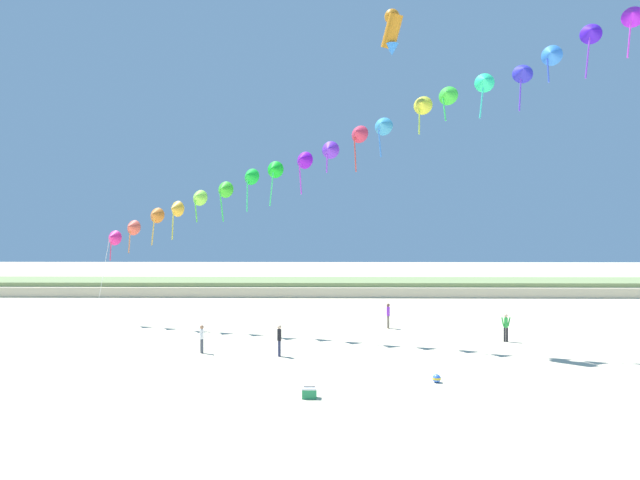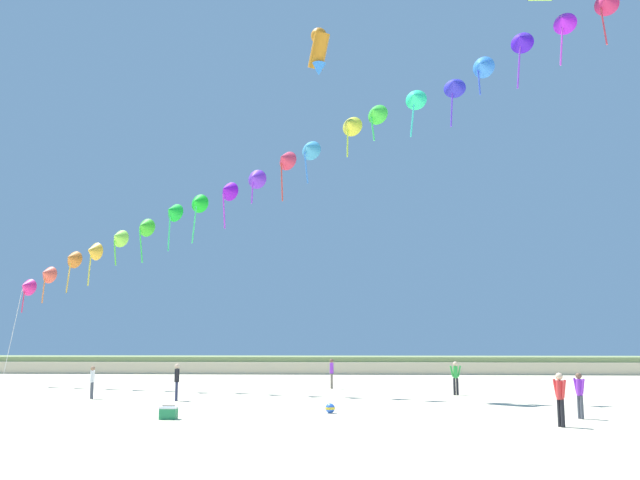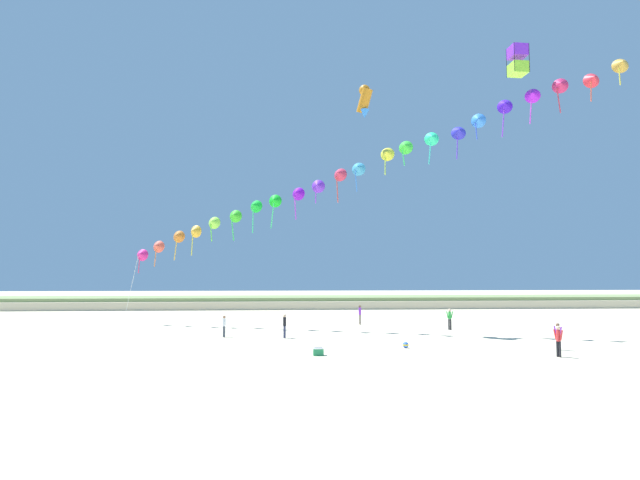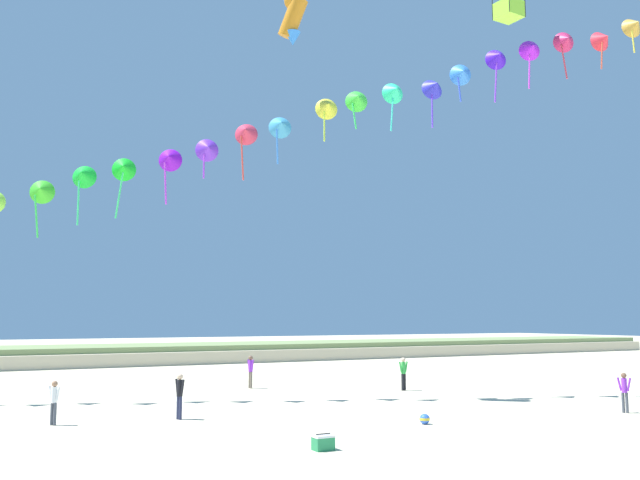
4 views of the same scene
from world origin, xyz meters
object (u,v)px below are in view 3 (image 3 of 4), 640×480
large_kite_mid_trail (365,100)px  person_near_left (285,324)px  person_near_right (224,325)px  person_far_left (558,339)px  beach_cooler (318,351)px  person_mid_center (558,334)px  person_far_right (450,318)px  large_kite_low_lead (518,60)px  beach_ball (406,345)px  person_far_center (360,313)px

large_kite_mid_trail → person_near_left: bearing=-151.0°
person_near_right → person_far_left: size_ratio=0.92×
large_kite_mid_trail → beach_cooler: bearing=-111.7°
person_mid_center → person_far_right: 11.40m
large_kite_low_lead → beach_ball: 23.49m
person_mid_center → person_far_left: (-1.34, -2.42, 0.05)m
person_far_right → large_kite_mid_trail: bearing=-172.5°
person_far_right → person_far_center: bearing=143.6°
beach_cooler → person_far_center: bearing=74.1°
large_kite_low_lead → large_kite_mid_trail: size_ratio=0.83×
person_near_left → person_far_center: person_far_center is taller
person_far_left → beach_ball: (-7.35, 3.88, -0.77)m
large_kite_low_lead → large_kite_mid_trail: bearing=164.7°
person_mid_center → beach_cooler: person_mid_center is taller
person_mid_center → large_kite_low_lead: (1.53, 7.08, 19.66)m
person_far_center → person_near_right: bearing=-142.2°
large_kite_low_lead → beach_ball: large_kite_low_lead is taller
person_far_center → beach_cooler: 17.56m
person_far_right → beach_cooler: 16.57m
large_kite_mid_trail → beach_ball: (0.99, -8.68, -18.16)m
person_far_left → beach_ball: person_far_left is taller
person_far_left → person_far_right: (-1.42, 13.48, 0.02)m
person_mid_center → large_kite_mid_trail: bearing=133.7°
person_near_left → person_mid_center: (15.96, -6.66, -0.06)m
person_far_center → beach_ball: (0.61, -14.41, -0.81)m
person_near_right → large_kite_low_lead: size_ratio=0.68×
large_kite_low_lead → person_near_left: bearing=-178.6°
person_mid_center → large_kite_mid_trail: (-9.68, 10.14, 17.43)m
person_near_left → person_far_center: 11.37m
person_near_left → person_far_center: bearing=54.1°
person_near_right → person_mid_center: size_ratio=0.98×
large_kite_low_lead → beach_cooler: (-15.64, -8.07, -20.35)m
person_mid_center → person_far_left: bearing=-119.0°
large_kite_low_lead → beach_ball: size_ratio=6.15×
beach_cooler → beach_ball: size_ratio=1.59×
person_near_right → large_kite_mid_trail: (10.53, 2.73, 17.46)m
person_near_left → beach_ball: size_ratio=4.61×
person_near_left → large_kite_low_lead: size_ratio=0.75×
person_far_right → beach_cooler: (-11.35, -12.05, -0.76)m
person_near_right → person_far_right: 17.84m
large_kite_low_lead → beach_ball: (-10.22, -5.61, -20.39)m
person_near_left → beach_cooler: 7.91m
person_far_left → beach_cooler: (-12.77, 1.42, -0.74)m
person_mid_center → large_kite_low_lead: 20.95m
person_mid_center → person_far_right: size_ratio=0.93×
person_far_left → beach_cooler: size_ratio=2.86×
person_near_left → large_kite_low_lead: large_kite_low_lead is taller
beach_cooler → person_far_right: bearing=46.7°
person_mid_center → person_far_center: bearing=120.4°
person_mid_center → person_far_left: 2.76m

